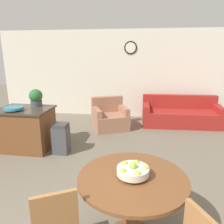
{
  "coord_description": "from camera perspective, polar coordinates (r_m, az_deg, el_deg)",
  "views": [
    {
      "loc": [
        0.73,
        -1.09,
        1.99
      ],
      "look_at": [
        0.16,
        2.67,
        0.96
      ],
      "focal_mm": 35.0,
      "sensor_mm": 36.0,
      "label": 1
    }
  ],
  "objects": [
    {
      "name": "potted_plant",
      "position": [
        4.96,
        -19.26,
        3.59
      ],
      "size": [
        0.28,
        0.28,
        0.37
      ],
      "color": "#4C4C51",
      "rests_on": "kitchen_island"
    },
    {
      "name": "wall_back",
      "position": [
        6.99,
        2.61,
        9.84
      ],
      "size": [
        8.0,
        0.09,
        2.7
      ],
      "color": "silver",
      "rests_on": "ground_plane"
    },
    {
      "name": "armchair",
      "position": [
        5.95,
        -0.61,
        -1.58
      ],
      "size": [
        1.13,
        1.11,
        0.83
      ],
      "rotation": [
        0.0,
        0.0,
        0.43
      ],
      "color": "#A87056",
      "rests_on": "ground_plane"
    },
    {
      "name": "teal_bowl",
      "position": [
        4.75,
        -24.29,
        0.89
      ],
      "size": [
        0.37,
        0.37,
        0.07
      ],
      "color": "teal",
      "rests_on": "kitchen_island"
    },
    {
      "name": "couch",
      "position": [
        6.55,
        17.43,
        -0.76
      ],
      "size": [
        2.17,
        1.0,
        0.81
      ],
      "rotation": [
        0.0,
        0.0,
        0.05
      ],
      "color": "maroon",
      "rests_on": "ground_plane"
    },
    {
      "name": "fruit_bowl",
      "position": [
        2.31,
        5.5,
        -14.94
      ],
      "size": [
        0.33,
        0.33,
        0.16
      ],
      "color": "silver",
      "rests_on": "dining_table"
    },
    {
      "name": "kitchen_island",
      "position": [
        4.98,
        -21.43,
        -4.06
      ],
      "size": [
        1.07,
        0.82,
        0.89
      ],
      "color": "brown",
      "rests_on": "ground_plane"
    },
    {
      "name": "dining_chair_near_left",
      "position": [
        2.29,
        -14.57,
        -26.27
      ],
      "size": [
        0.57,
        0.57,
        0.89
      ],
      "rotation": [
        0.0,
        0.0,
        6.78
      ],
      "color": "#9E6B3D",
      "rests_on": "ground_plane"
    },
    {
      "name": "dining_table",
      "position": [
        2.44,
        5.33,
        -19.93
      ],
      "size": [
        1.14,
        1.14,
        0.76
      ],
      "color": "brown",
      "rests_on": "ground_plane"
    },
    {
      "name": "trash_bin",
      "position": [
        4.59,
        -13.16,
        -6.76
      ],
      "size": [
        0.3,
        0.27,
        0.63
      ],
      "color": "#47474C",
      "rests_on": "ground_plane"
    }
  ]
}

